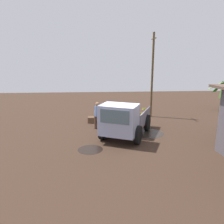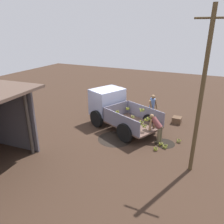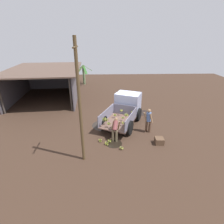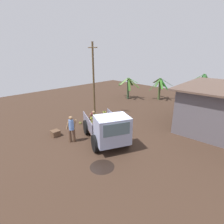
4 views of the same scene
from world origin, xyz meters
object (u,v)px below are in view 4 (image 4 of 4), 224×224
cargo_truck (109,130)px  banana_bunch_on_ground_0 (100,122)px  person_foreground_visitor (71,128)px  banana_bunch_on_ground_3 (80,123)px  banana_bunch_on_ground_1 (93,123)px  wooden_crate_0 (55,133)px  banana_bunch_on_ground_2 (93,122)px  utility_pole (94,80)px  person_worker_loading (92,117)px

cargo_truck → banana_bunch_on_ground_0: cargo_truck is taller
person_foreground_visitor → banana_bunch_on_ground_3: person_foreground_visitor is taller
person_foreground_visitor → banana_bunch_on_ground_1: person_foreground_visitor is taller
cargo_truck → wooden_crate_0: bearing=-129.7°
banana_bunch_on_ground_2 → utility_pole: bearing=136.1°
person_foreground_visitor → banana_bunch_on_ground_2: (-1.47, 2.84, -0.84)m
person_worker_loading → banana_bunch_on_ground_3: person_worker_loading is taller
banana_bunch_on_ground_1 → banana_bunch_on_ground_3: (-0.75, -0.68, 0.00)m
utility_pole → wooden_crate_0: size_ratio=12.03×
utility_pole → banana_bunch_on_ground_2: size_ratio=23.38×
person_foreground_visitor → wooden_crate_0: bearing=48.3°
person_foreground_visitor → banana_bunch_on_ground_0: size_ratio=7.79×
banana_bunch_on_ground_0 → banana_bunch_on_ground_2: size_ratio=0.84×
banana_bunch_on_ground_2 → person_worker_loading: bearing=-42.5°
banana_bunch_on_ground_0 → wooden_crate_0: bearing=-95.4°
utility_pole → banana_bunch_on_ground_1: utility_pole is taller
banana_bunch_on_ground_2 → wooden_crate_0: (0.00, -3.23, 0.08)m
utility_pole → wooden_crate_0: utility_pole is taller
banana_bunch_on_ground_0 → banana_bunch_on_ground_1: 0.58m
utility_pole → person_worker_loading: bearing=-43.4°
banana_bunch_on_ground_2 → banana_bunch_on_ground_1: bearing=-35.3°
cargo_truck → banana_bunch_on_ground_3: bearing=-165.2°
person_worker_loading → wooden_crate_0: person_worker_loading is taller
cargo_truck → person_foreground_visitor: bearing=-122.8°
cargo_truck → wooden_crate_0: size_ratio=8.99×
person_worker_loading → wooden_crate_0: (-0.59, -2.68, -0.61)m
banana_bunch_on_ground_3 → utility_pole: bearing=110.5°
banana_bunch_on_ground_0 → banana_bunch_on_ground_2: 0.53m
person_foreground_visitor → wooden_crate_0: (-1.47, -0.39, -0.75)m
utility_pole → person_foreground_visitor: bearing=-55.9°
person_worker_loading → banana_bunch_on_ground_1: 0.87m
person_worker_loading → wooden_crate_0: bearing=-89.3°
person_foreground_visitor → banana_bunch_on_ground_3: 2.94m
cargo_truck → person_foreground_visitor: size_ratio=2.68×
banana_bunch_on_ground_1 → banana_bunch_on_ground_2: (-0.24, 0.17, 0.00)m
cargo_truck → banana_bunch_on_ground_3: cargo_truck is taller
wooden_crate_0 → person_worker_loading: bearing=77.6°
banana_bunch_on_ground_2 → wooden_crate_0: wooden_crate_0 is taller
banana_bunch_on_ground_1 → wooden_crate_0: wooden_crate_0 is taller
utility_pole → person_worker_loading: size_ratio=4.44×
person_worker_loading → banana_bunch_on_ground_0: bearing=117.7°
banana_bunch_on_ground_1 → banana_bunch_on_ground_2: 0.29m
banana_bunch_on_ground_1 → banana_bunch_on_ground_3: same height
cargo_truck → banana_bunch_on_ground_1: size_ratio=20.99×
cargo_truck → person_worker_loading: cargo_truck is taller
person_worker_loading → person_foreground_visitor: bearing=-55.9°
banana_bunch_on_ground_2 → banana_bunch_on_ground_3: size_ratio=1.02×
cargo_truck → utility_pole: bearing=174.4°
person_foreground_visitor → banana_bunch_on_ground_1: (-1.24, 2.67, -0.84)m
banana_bunch_on_ground_3 → cargo_truck: bearing=-9.7°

